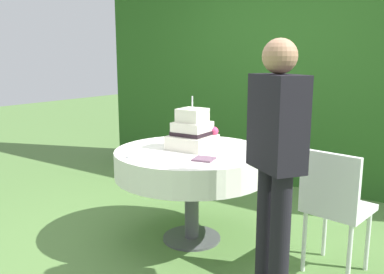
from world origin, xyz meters
The scene contains 9 objects.
ground_plane centered at (0.00, 0.00, 0.00)m, with size 20.00×20.00×0.00m, color #547A3D.
foliage_hedge centered at (0.00, 2.03, 1.37)m, with size 5.23×0.40×2.75m, color #28561E.
cake_table centered at (0.00, 0.00, 0.65)m, with size 1.23×1.23×0.76m.
wedding_cake centered at (-0.02, 0.05, 0.89)m, with size 0.33×0.34×0.43m.
serving_plate_near centered at (-0.21, -0.43, 0.77)m, with size 0.15×0.15×0.01m, color white.
serving_plate_far centered at (0.35, 0.06, 0.77)m, with size 0.11×0.11×0.01m, color white.
napkin_stack centered at (0.26, -0.22, 0.77)m, with size 0.14×0.14×0.01m, color #6B4C60.
garden_chair centered at (1.12, 0.08, 0.54)m, with size 0.46×0.46×0.89m.
standing_person centered at (0.90, -0.45, 0.93)m, with size 0.41×0.37×1.60m.
Camera 1 is at (1.81, -2.63, 1.50)m, focal length 38.31 mm.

